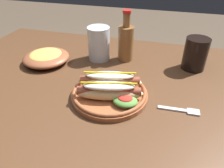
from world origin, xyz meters
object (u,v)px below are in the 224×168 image
at_px(fork, 182,110).
at_px(hot_dog_plate, 110,90).
at_px(water_cup, 99,44).
at_px(side_bowl, 46,57).
at_px(glass_bottle, 126,42).
at_px(soda_cup, 195,54).

bearing_deg(fork, hot_dog_plate, 175.53).
distance_m(water_cup, side_bowl, 0.22).
bearing_deg(glass_bottle, fork, -50.53).
bearing_deg(side_bowl, fork, -17.45).
relative_size(fork, soda_cup, 0.98).
xyz_separation_m(hot_dog_plate, soda_cup, (0.26, 0.27, 0.04)).
height_order(soda_cup, glass_bottle, glass_bottle).
bearing_deg(side_bowl, glass_bottle, 20.45).
bearing_deg(fork, side_bowl, 160.32).
bearing_deg(hot_dog_plate, glass_bottle, 92.38).
bearing_deg(soda_cup, fork, -97.79).
distance_m(fork, side_bowl, 0.57).
height_order(fork, glass_bottle, glass_bottle).
xyz_separation_m(soda_cup, glass_bottle, (-0.27, 0.01, 0.02)).
relative_size(water_cup, glass_bottle, 0.67).
height_order(water_cup, glass_bottle, glass_bottle).
bearing_deg(glass_bottle, hot_dog_plate, -87.62).
distance_m(soda_cup, water_cup, 0.38).
xyz_separation_m(fork, glass_bottle, (-0.23, 0.28, 0.08)).
xyz_separation_m(hot_dog_plate, fork, (0.22, -0.01, -0.02)).
distance_m(water_cup, glass_bottle, 0.11).
height_order(soda_cup, water_cup, water_cup).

